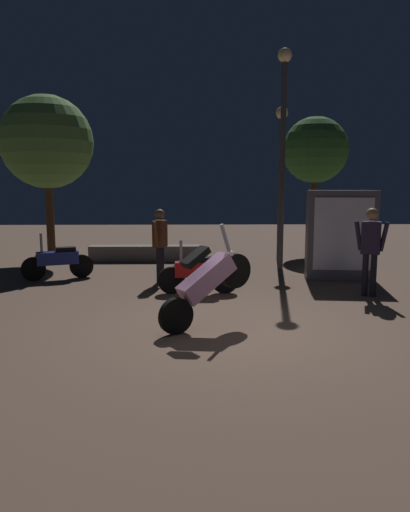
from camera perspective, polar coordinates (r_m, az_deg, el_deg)
ground_plane at (r=7.66m, az=3.29°, el=-8.61°), size 40.00×40.00×0.00m
motorcycle_pink_foreground at (r=7.55m, az=0.15°, el=-3.03°), size 1.46×0.96×1.63m
motorcycle_blue_parked_left at (r=12.07m, az=-16.82°, el=-0.56°), size 1.58×0.70×1.11m
motorcycle_red_parked_right at (r=10.03m, az=-0.78°, el=-1.95°), size 1.66×0.31×1.11m
person_rider_beside at (r=10.23m, az=18.80°, el=1.38°), size 0.64×0.37×1.78m
person_bystander_far at (r=11.19m, az=-5.29°, el=2.01°), size 0.34×0.66×1.68m
streetlamp_near at (r=13.04m, az=9.11°, el=13.91°), size 0.36×0.36×5.62m
streetlamp_far at (r=14.77m, az=8.86°, el=10.78°), size 0.36×0.36×4.47m
tree_left_bg at (r=16.95m, az=12.76°, el=11.90°), size 2.17×2.17×4.46m
tree_center_bg at (r=15.36m, az=-18.02°, el=12.50°), size 2.70×2.70×4.82m
kiosk_billboard at (r=11.95m, az=15.62°, el=2.38°), size 1.64×0.70×2.10m
planter_wall_low at (r=14.50m, az=-6.94°, el=0.34°), size 3.29×0.50×0.45m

